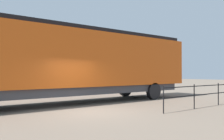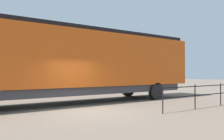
# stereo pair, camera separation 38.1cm
# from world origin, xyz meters

# --- Properties ---
(ground_plane) EXTENTS (120.00, 120.00, 0.00)m
(ground_plane) POSITION_xyz_m (0.00, 0.00, 0.00)
(ground_plane) COLOR #756656
(locomotive) EXTENTS (3.13, 16.15, 4.30)m
(locomotive) POSITION_xyz_m (-3.22, 1.63, 2.40)
(locomotive) COLOR #D15114
(locomotive) RESTS_ON ground_plane
(platform_fence) EXTENTS (0.05, 9.26, 1.19)m
(platform_fence) POSITION_xyz_m (2.35, 6.82, 0.78)
(platform_fence) COLOR black
(platform_fence) RESTS_ON ground_plane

